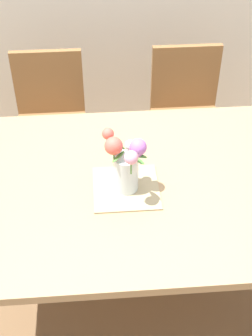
{
  "coord_description": "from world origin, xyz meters",
  "views": [
    {
      "loc": [
        -0.15,
        -1.55,
        2.2
      ],
      "look_at": [
        -0.03,
        -0.03,
        0.88
      ],
      "focal_mm": 51.16,
      "sensor_mm": 36.0,
      "label": 1
    }
  ],
  "objects_px": {
    "dining_table": "(132,197)",
    "chair_left": "(51,115)",
    "chair_right": "(186,110)",
    "flower_vase": "(126,162)"
  },
  "relations": [
    {
      "from": "chair_right",
      "to": "chair_left",
      "type": "bearing_deg",
      "value": 0.0
    },
    {
      "from": "flower_vase",
      "to": "dining_table",
      "type": "bearing_deg",
      "value": 51.78
    },
    {
      "from": "chair_left",
      "to": "chair_right",
      "type": "height_order",
      "value": "same"
    },
    {
      "from": "dining_table",
      "to": "chair_right",
      "type": "height_order",
      "value": "chair_right"
    },
    {
      "from": "dining_table",
      "to": "chair_left",
      "type": "xyz_separation_m",
      "value": [
        -0.42,
        0.9,
        -0.15
      ]
    },
    {
      "from": "chair_right",
      "to": "flower_vase",
      "type": "bearing_deg",
      "value": 64.48
    },
    {
      "from": "chair_right",
      "to": "flower_vase",
      "type": "height_order",
      "value": "flower_vase"
    },
    {
      "from": "chair_left",
      "to": "chair_right",
      "type": "xyz_separation_m",
      "value": [
        0.84,
        0.0,
        0.0
      ]
    },
    {
      "from": "dining_table",
      "to": "chair_right",
      "type": "xyz_separation_m",
      "value": [
        0.42,
        0.9,
        -0.15
      ]
    },
    {
      "from": "flower_vase",
      "to": "chair_right",
      "type": "bearing_deg",
      "value": 64.48
    }
  ]
}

